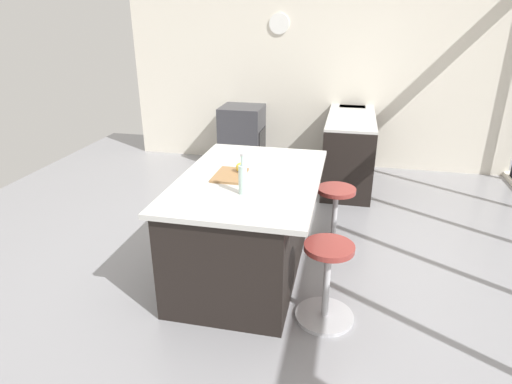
% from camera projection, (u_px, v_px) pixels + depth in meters
% --- Properties ---
extents(ground_plane, '(7.76, 7.76, 0.00)m').
position_uv_depth(ground_plane, '(279.00, 262.00, 4.00)').
color(ground_plane, gray).
extents(interior_partition_left, '(0.15, 5.54, 2.83)m').
position_uv_depth(interior_partition_left, '(316.00, 67.00, 6.14)').
color(interior_partition_left, silver).
rests_on(interior_partition_left, ground_plane).
extents(sink_cabinet, '(2.43, 0.60, 1.19)m').
position_uv_depth(sink_cabinet, '(350.00, 141.00, 6.09)').
color(sink_cabinet, black).
rests_on(sink_cabinet, ground_plane).
extents(oven_range, '(0.60, 0.61, 0.88)m').
position_uv_depth(oven_range, '(242.00, 136.00, 6.40)').
color(oven_range, '#38383D').
rests_on(oven_range, ground_plane).
extents(kitchen_island, '(1.73, 1.14, 0.89)m').
position_uv_depth(kitchen_island, '(245.00, 224.00, 3.73)').
color(kitchen_island, black).
rests_on(kitchen_island, ground_plane).
extents(stool_by_window, '(0.44, 0.44, 0.63)m').
position_uv_depth(stool_by_window, '(334.00, 220.00, 4.13)').
color(stool_by_window, '#B7B7BC').
rests_on(stool_by_window, ground_plane).
extents(stool_middle, '(0.44, 0.44, 0.63)m').
position_uv_depth(stool_middle, '(326.00, 285.00, 3.15)').
color(stool_middle, '#B7B7BC').
rests_on(stool_middle, ground_plane).
extents(cutting_board, '(0.36, 0.24, 0.02)m').
position_uv_depth(cutting_board, '(230.00, 175.00, 3.56)').
color(cutting_board, olive).
rests_on(cutting_board, kitchen_island).
extents(apple_yellow, '(0.08, 0.08, 0.08)m').
position_uv_depth(apple_yellow, '(240.00, 167.00, 3.58)').
color(apple_yellow, gold).
rests_on(apple_yellow, cutting_board).
extents(water_bottle, '(0.06, 0.06, 0.31)m').
position_uv_depth(water_bottle, '(243.00, 178.00, 3.17)').
color(water_bottle, silver).
rests_on(water_bottle, kitchen_island).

